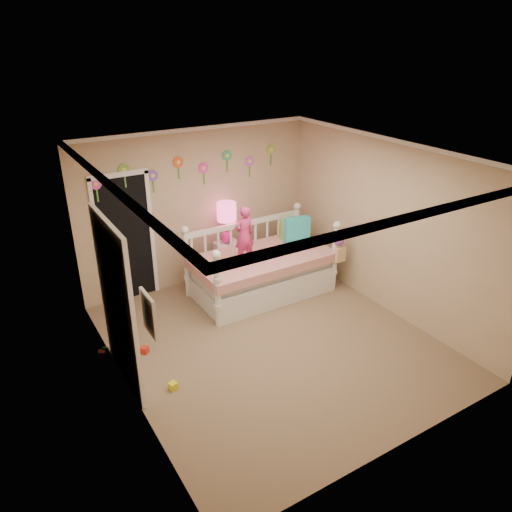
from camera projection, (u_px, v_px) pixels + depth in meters
floor at (272, 342)px, 6.77m from camera, size 4.00×4.50×0.01m
ceiling at (275, 156)px, 5.68m from camera, size 4.00×4.50×0.01m
back_wall at (198, 207)px, 7.97m from camera, size 4.00×0.01×2.60m
left_wall at (119, 297)px, 5.28m from camera, size 0.01×4.50×2.60m
right_wall at (388, 227)px, 7.16m from camera, size 0.01×4.50×2.60m
crown_molding at (275, 158)px, 5.69m from camera, size 4.00×4.50×0.06m
daybed at (262, 258)px, 7.80m from camera, size 2.26×1.22×1.23m
pillow_turquoise at (297, 230)px, 8.15m from camera, size 0.45×0.23×0.43m
pillow_lime at (292, 229)px, 8.28m from camera, size 0.40×0.23×0.36m
child at (244, 235)px, 7.32m from camera, size 0.33×0.22×0.90m
nightstand at (228, 261)px, 8.36m from camera, size 0.42×0.33×0.67m
table_lamp at (227, 217)px, 8.03m from camera, size 0.32×0.32×0.71m
closet_doorway at (126, 238)px, 7.48m from camera, size 0.90×0.04×2.07m
flower_decals at (191, 170)px, 7.65m from camera, size 3.40×0.02×0.50m
mirror_closet at (117, 304)px, 5.63m from camera, size 0.07×1.30×2.10m
wall_picture at (149, 314)px, 4.49m from camera, size 0.05×0.34×0.42m
hanging_bag at (339, 250)px, 7.77m from camera, size 0.20×0.16×0.36m
toy_scatter at (141, 364)px, 6.22m from camera, size 1.09×1.45×0.11m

